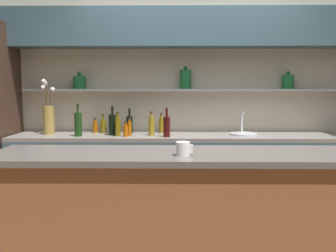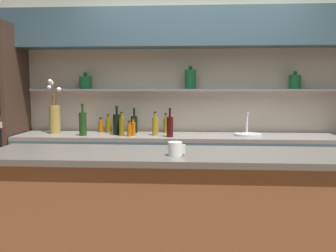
# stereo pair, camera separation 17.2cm
# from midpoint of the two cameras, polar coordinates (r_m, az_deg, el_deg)

# --- Properties ---
(back_wall_unit) EXTENTS (5.20, 0.44, 2.60)m
(back_wall_unit) POSITION_cam_midpoint_polar(r_m,az_deg,el_deg) (4.37, 2.30, 7.39)
(back_wall_unit) COLOR beige
(back_wall_unit) RESTS_ON ground_plane
(back_counter_unit) EXTENTS (3.74, 0.62, 0.92)m
(back_counter_unit) POSITION_cam_midpoint_polar(r_m,az_deg,el_deg) (4.20, 1.10, -7.58)
(back_counter_unit) COLOR #334C56
(back_counter_unit) RESTS_ON ground_plane
(island_counter) EXTENTS (2.81, 0.61, 1.02)m
(island_counter) POSITION_cam_midpoint_polar(r_m,az_deg,el_deg) (2.62, 3.35, -15.04)
(island_counter) COLOR brown
(island_counter) RESTS_ON ground_plane
(flower_vase) EXTENTS (0.14, 0.15, 0.61)m
(flower_vase) POSITION_cam_midpoint_polar(r_m,az_deg,el_deg) (4.38, -18.84, 1.43)
(flower_vase) COLOR olive
(flower_vase) RESTS_ON back_counter_unit
(sink_fixture) EXTENTS (0.30, 0.30, 0.25)m
(sink_fixture) POSITION_cam_midpoint_polar(r_m,az_deg,el_deg) (4.17, 10.26, -1.00)
(sink_fixture) COLOR #B7B7BC
(sink_fixture) RESTS_ON back_counter_unit
(bottle_sauce_0) EXTENTS (0.05, 0.05, 0.17)m
(bottle_sauce_0) POSITION_cam_midpoint_polar(r_m,az_deg,el_deg) (4.39, -12.11, -0.08)
(bottle_sauce_0) COLOR #9E4C0A
(bottle_sauce_0) RESTS_ON back_counter_unit
(bottle_oil_1) EXTENTS (0.06, 0.06, 0.26)m
(bottle_oil_1) POSITION_cam_midpoint_polar(r_m,az_deg,el_deg) (4.04, -8.86, -0.04)
(bottle_oil_1) COLOR brown
(bottle_oil_1) RESTS_ON back_counter_unit
(bottle_sauce_2) EXTENTS (0.05, 0.05, 0.17)m
(bottle_sauce_2) POSITION_cam_midpoint_polar(r_m,az_deg,el_deg) (4.00, -7.71, -0.64)
(bottle_sauce_2) COLOR #9E4C0A
(bottle_sauce_2) RESTS_ON back_counter_unit
(bottle_sauce_3) EXTENTS (0.05, 0.05, 0.19)m
(bottle_sauce_3) POSITION_cam_midpoint_polar(r_m,az_deg,el_deg) (4.04, -7.12, -0.32)
(bottle_sauce_3) COLOR #9E4C0A
(bottle_sauce_3) RESTS_ON back_counter_unit
(bottle_wine_4) EXTENTS (0.07, 0.07, 0.28)m
(bottle_wine_4) POSITION_cam_midpoint_polar(r_m,az_deg,el_deg) (4.28, -7.03, 0.29)
(bottle_wine_4) COLOR black
(bottle_wine_4) RESTS_ON back_counter_unit
(bottle_wine_5) EXTENTS (0.08, 0.08, 0.32)m
(bottle_wine_5) POSITION_cam_midpoint_polar(r_m,az_deg,el_deg) (4.12, -9.64, 0.24)
(bottle_wine_5) COLOR black
(bottle_wine_5) RESTS_ON back_counter_unit
(bottle_wine_6) EXTENTS (0.08, 0.08, 0.31)m
(bottle_wine_6) POSITION_cam_midpoint_polar(r_m,az_deg,el_deg) (4.27, -9.61, 0.40)
(bottle_wine_6) COLOR #193814
(bottle_wine_6) RESTS_ON back_counter_unit
(bottle_oil_7) EXTENTS (0.05, 0.05, 0.23)m
(bottle_oil_7) POSITION_cam_midpoint_polar(r_m,az_deg,el_deg) (4.28, -2.19, 0.19)
(bottle_oil_7) COLOR brown
(bottle_oil_7) RESTS_ON back_counter_unit
(bottle_wine_8) EXTENTS (0.08, 0.08, 0.34)m
(bottle_wine_8) POSITION_cam_midpoint_polar(r_m,az_deg,el_deg) (4.11, -14.70, 0.30)
(bottle_wine_8) COLOR #193814
(bottle_wine_8) RESTS_ON back_counter_unit
(bottle_wine_9) EXTENTS (0.07, 0.07, 0.31)m
(bottle_wine_9) POSITION_cam_midpoint_polar(r_m,az_deg,el_deg) (3.93, -1.46, -0.03)
(bottle_wine_9) COLOR #380C0C
(bottle_wine_9) RESTS_ON back_counter_unit
(bottle_oil_10) EXTENTS (0.07, 0.07, 0.26)m
(bottle_oil_10) POSITION_cam_midpoint_polar(r_m,az_deg,el_deg) (4.05, -3.75, 0.02)
(bottle_oil_10) COLOR olive
(bottle_oil_10) RESTS_ON back_counter_unit
(bottle_oil_11) EXTENTS (0.06, 0.06, 0.21)m
(bottle_oil_11) POSITION_cam_midpoint_polar(r_m,az_deg,el_deg) (4.34, -10.95, 0.04)
(bottle_oil_11) COLOR brown
(bottle_oil_11) RESTS_ON back_counter_unit
(coffee_mug) EXTENTS (0.11, 0.09, 0.09)m
(coffee_mug) POSITION_cam_midpoint_polar(r_m,az_deg,el_deg) (2.37, 0.22, -3.49)
(coffee_mug) COLOR silver
(coffee_mug) RESTS_ON island_counter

